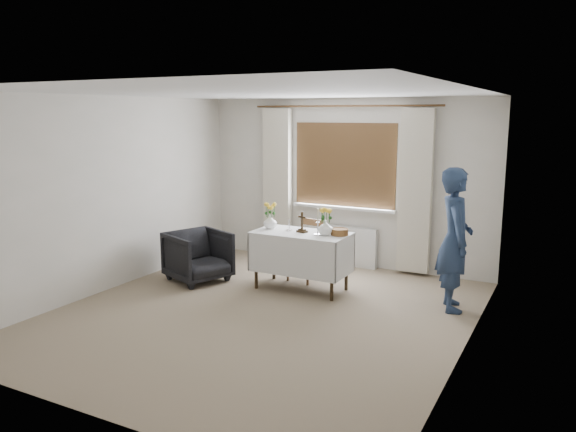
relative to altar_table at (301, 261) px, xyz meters
The scene contains 12 objects.
ground 1.12m from the altar_table, 89.37° to the right, with size 5.00×5.00×0.00m, color gray.
altar_table is the anchor object (origin of this frame).
wooden_chair 0.42m from the altar_table, 108.98° to the left, with size 0.39×0.39×0.85m, color #523B1C, non-canonical shape.
armchair 1.46m from the altar_table, 167.79° to the right, with size 0.74×0.76×0.69m, color black.
person 1.97m from the altar_table, ahead, with size 0.61×0.40×1.68m, color navy.
radiator 1.37m from the altar_table, 89.52° to the left, with size 1.10×0.10×0.60m, color silver.
wooden_cross 0.52m from the altar_table, 67.96° to the left, with size 0.13×0.09×0.27m, color black, non-canonical shape.
candlestick_left 0.57m from the altar_table, behind, with size 0.09×0.09×0.32m, color silver, non-canonical shape.
candlestick_right 0.60m from the altar_table, ahead, with size 0.10×0.10×0.34m, color silver, non-canonical shape.
flower_vase_left 0.67m from the altar_table, behind, with size 0.18×0.18×0.18m, color white.
flower_vase_right 0.59m from the altar_table, ahead, with size 0.19×0.19×0.19m, color white.
wicker_basket 0.66m from the altar_table, ahead, with size 0.22×0.22×0.08m, color brown.
Camera 1 is at (3.12, -5.30, 2.28)m, focal length 35.00 mm.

